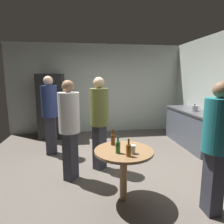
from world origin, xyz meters
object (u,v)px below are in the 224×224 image
object	(u,v)px
plastic_cup_white	(132,149)
person_in_teal_shirt	(217,139)
beer_bottle_amber	(128,150)
person_in_white_shirt	(69,123)
kettle	(195,108)
beer_bottle_green	(118,147)
person_in_navy_shirt	(50,109)
beer_bottle_brown	(113,139)
person_in_olive_shirt	(99,116)
wine_bottle_on_counter	(208,109)
refrigerator	(52,106)
foreground_table	(124,157)

from	to	relation	value
plastic_cup_white	person_in_teal_shirt	world-z (taller)	person_in_teal_shirt
beer_bottle_amber	person_in_white_shirt	distance (m)	1.21
kettle	beer_bottle_amber	distance (m)	2.98
kettle	person_in_teal_shirt	size ratio (longest dim) A/B	0.15
beer_bottle_green	person_in_navy_shirt	distance (m)	2.32
person_in_navy_shirt	beer_bottle_amber	bearing A→B (deg)	30.62
plastic_cup_white	person_in_white_shirt	size ratio (longest dim) A/B	0.07
person_in_navy_shirt	beer_bottle_brown	bearing A→B (deg)	34.01
beer_bottle_amber	kettle	bearing A→B (deg)	44.96
plastic_cup_white	kettle	bearing A→B (deg)	44.74
beer_bottle_amber	plastic_cup_white	bearing A→B (deg)	50.78
beer_bottle_green	person_in_navy_shirt	xyz separation A→B (m)	(-1.17, 1.99, 0.20)
person_in_olive_shirt	person_in_teal_shirt	size ratio (longest dim) A/B	1.03
plastic_cup_white	person_in_teal_shirt	size ratio (longest dim) A/B	0.07
beer_bottle_amber	person_in_teal_shirt	size ratio (longest dim) A/B	0.14
beer_bottle_brown	person_in_white_shirt	size ratio (longest dim) A/B	0.14
wine_bottle_on_counter	person_in_white_shirt	distance (m)	3.02
wine_bottle_on_counter	beer_bottle_amber	size ratio (longest dim) A/B	1.35
refrigerator	person_in_navy_shirt	bearing A→B (deg)	-82.74
plastic_cup_white	foreground_table	bearing A→B (deg)	121.99
beer_bottle_brown	person_in_olive_shirt	bearing A→B (deg)	99.78
beer_bottle_brown	beer_bottle_green	bearing A→B (deg)	-86.86
plastic_cup_white	person_in_teal_shirt	xyz separation A→B (m)	(0.97, -0.29, 0.18)
beer_bottle_amber	person_in_white_shirt	bearing A→B (deg)	130.47
beer_bottle_amber	person_in_white_shirt	size ratio (longest dim) A/B	0.14
refrigerator	plastic_cup_white	world-z (taller)	refrigerator
kettle	wine_bottle_on_counter	world-z (taller)	wine_bottle_on_counter
kettle	person_in_white_shirt	xyz separation A→B (m)	(-2.88, -1.19, 0.00)
beer_bottle_green	person_in_teal_shirt	distance (m)	1.20
foreground_table	refrigerator	bearing A→B (deg)	114.00
beer_bottle_brown	person_in_navy_shirt	world-z (taller)	person_in_navy_shirt
beer_bottle_brown	person_in_white_shirt	xyz separation A→B (m)	(-0.65, 0.47, 0.15)
kettle	foreground_table	xyz separation A→B (m)	(-2.12, -1.88, -0.34)
kettle	person_in_teal_shirt	xyz separation A→B (m)	(-1.07, -2.30, -0.00)
beer_bottle_brown	plastic_cup_white	size ratio (longest dim) A/B	2.09
beer_bottle_amber	beer_bottle_brown	world-z (taller)	same
kettle	beer_bottle_amber	bearing A→B (deg)	-135.04
person_in_navy_shirt	person_in_teal_shirt	xyz separation A→B (m)	(2.32, -2.31, -0.05)
refrigerator	person_in_white_shirt	size ratio (longest dim) A/B	1.08
beer_bottle_amber	person_in_white_shirt	world-z (taller)	person_in_white_shirt
person_in_white_shirt	beer_bottle_amber	bearing A→B (deg)	-19.09
beer_bottle_brown	beer_bottle_amber	bearing A→B (deg)	-73.71
beer_bottle_brown	person_in_teal_shirt	world-z (taller)	person_in_teal_shirt
person_in_navy_shirt	plastic_cup_white	bearing A→B (deg)	33.06
person_in_white_shirt	foreground_table	bearing A→B (deg)	-11.76
beer_bottle_brown	person_in_olive_shirt	world-z (taller)	person_in_olive_shirt
person_in_white_shirt	kettle	bearing A→B (deg)	52.85
plastic_cup_white	person_in_olive_shirt	bearing A→B (deg)	106.24
wine_bottle_on_counter	foreground_table	distance (m)	2.62
plastic_cup_white	person_in_navy_shirt	bearing A→B (deg)	123.75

